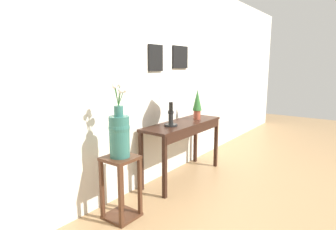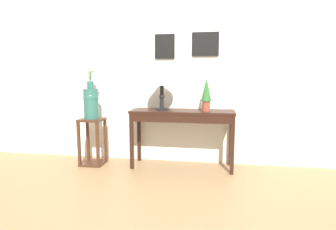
# 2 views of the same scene
# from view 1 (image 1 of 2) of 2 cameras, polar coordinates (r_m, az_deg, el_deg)

# --- Properties ---
(ground_plane) EXTENTS (12.00, 12.00, 0.01)m
(ground_plane) POSITION_cam_1_polar(r_m,az_deg,el_deg) (3.59, 17.47, -15.85)
(ground_plane) COLOR #9E7A51
(back_wall_with_art) EXTENTS (9.00, 0.13, 2.80)m
(back_wall_with_art) POSITION_cam_1_polar(r_m,az_deg,el_deg) (3.87, -0.51, 8.02)
(back_wall_with_art) COLOR silver
(back_wall_with_art) RESTS_ON ground
(console_table) EXTENTS (1.37, 0.43, 0.78)m
(console_table) POSITION_cam_1_polar(r_m,az_deg,el_deg) (3.77, 3.38, -3.14)
(console_table) COLOR black
(console_table) RESTS_ON ground
(table_lamp) EXTENTS (0.36, 0.36, 0.58)m
(table_lamp) POSITION_cam_1_polar(r_m,az_deg,el_deg) (3.47, 0.60, 4.78)
(table_lamp) COLOR black
(table_lamp) RESTS_ON console_table
(potted_plant_on_console) EXTENTS (0.13, 0.13, 0.43)m
(potted_plant_on_console) POSITION_cam_1_polar(r_m,az_deg,el_deg) (3.96, 6.07, 2.48)
(potted_plant_on_console) COLOR #9E4733
(potted_plant_on_console) RESTS_ON console_table
(pedestal_stand_left) EXTENTS (0.31, 0.31, 0.65)m
(pedestal_stand_left) POSITION_cam_1_polar(r_m,az_deg,el_deg) (2.93, -9.68, -14.54)
(pedestal_stand_left) COLOR #472819
(pedestal_stand_left) RESTS_ON ground
(flower_vase_tall) EXTENTS (0.21, 0.21, 0.74)m
(flower_vase_tall) POSITION_cam_1_polar(r_m,az_deg,el_deg) (2.74, -10.03, -3.34)
(flower_vase_tall) COLOR #2D665B
(flower_vase_tall) RESTS_ON pedestal_stand_left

